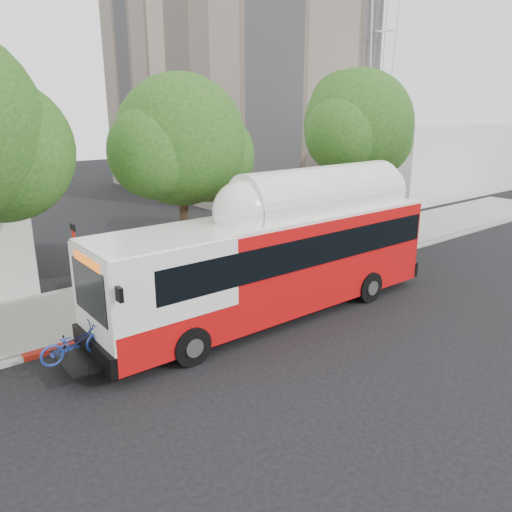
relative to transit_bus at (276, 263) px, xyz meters
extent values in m
plane|color=black|center=(-0.30, -1.86, -1.97)|extent=(120.00, 120.00, 0.00)
cube|color=gray|center=(-0.30, 4.64, -1.90)|extent=(60.00, 5.00, 0.15)
cube|color=gray|center=(-0.30, 2.04, -1.90)|extent=(60.00, 0.30, 0.15)
cube|color=maroon|center=(-3.30, 2.04, -1.89)|extent=(10.00, 0.32, 0.16)
sphere|color=#184213|center=(-7.70, 3.84, 4.11)|extent=(4.35, 4.35, 4.35)
cylinder|color=#2D2116|center=(-1.30, 4.14, 0.75)|extent=(0.36, 0.36, 5.44)
sphere|color=#184213|center=(-1.30, 4.14, 4.15)|extent=(5.00, 5.00, 5.00)
sphere|color=#184213|center=(0.08, 4.34, 3.47)|extent=(3.75, 3.75, 3.75)
cylinder|color=#2D2116|center=(8.70, 3.94, 0.91)|extent=(0.36, 0.36, 5.76)
sphere|color=#184213|center=(8.70, 3.94, 4.51)|extent=(5.40, 5.40, 5.40)
sphere|color=#184213|center=(10.19, 4.14, 3.79)|extent=(4.05, 4.05, 4.05)
cube|color=silver|center=(29.70, 14.14, 1.03)|extent=(20.00, 12.00, 6.00)
cube|color=#BD0D0D|center=(-0.10, 0.00, 0.01)|extent=(13.25, 2.89, 3.20)
cube|color=black|center=(0.45, 0.00, 0.68)|extent=(11.92, 2.95, 1.05)
cube|color=white|center=(-0.10, 0.00, 1.66)|extent=(13.25, 2.80, 0.11)
cube|color=white|center=(2.11, 0.00, 1.94)|extent=(7.07, 2.22, 0.61)
cube|color=black|center=(-7.33, 0.01, -1.42)|extent=(0.89, 1.99, 0.07)
imported|color=navy|center=(-7.33, 0.01, -0.89)|extent=(0.66, 1.89, 1.00)
cylinder|color=red|center=(-6.28, 2.36, -0.13)|extent=(0.11, 0.11, 3.68)
cube|color=black|center=(-6.28, 2.36, 1.80)|extent=(0.05, 0.37, 0.23)
camera|label=1|loc=(-11.17, -12.91, 5.39)|focal=35.00mm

